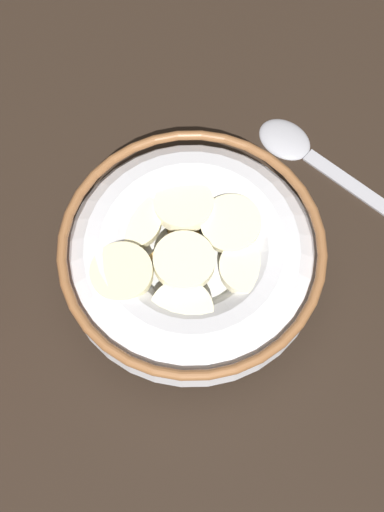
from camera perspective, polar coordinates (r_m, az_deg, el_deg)
name	(u,v)px	position (r cm, az deg, el deg)	size (l,w,h in cm)	color
ground_plane	(192,279)	(42.50, 0.00, -2.04)	(131.34, 131.34, 2.00)	black
cereal_bowl	(192,258)	(39.09, -0.04, -0.20)	(15.66, 15.66, 4.90)	silver
spoon	(305,151)	(45.86, 9.95, 9.11)	(13.26, 4.92, 0.80)	#A5A5AD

